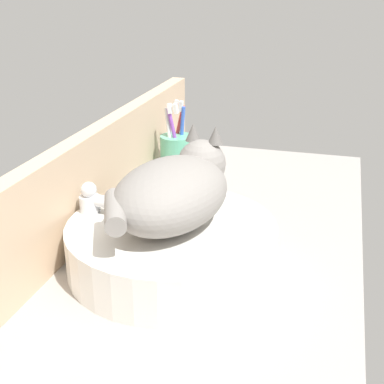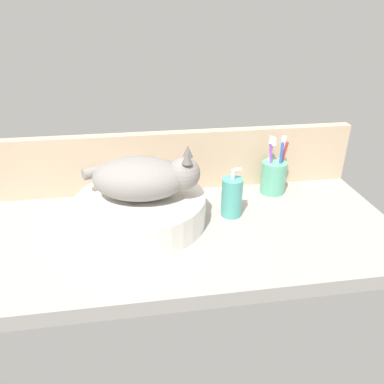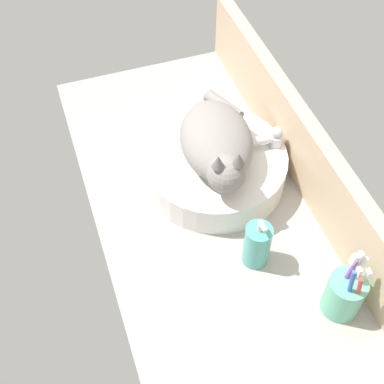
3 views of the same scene
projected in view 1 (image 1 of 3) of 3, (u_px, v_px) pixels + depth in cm
name	position (u px, v px, depth cm)	size (l,w,h in cm)	color
ground_plane	(214.00, 252.00, 101.42)	(118.52, 53.82, 4.00)	#9E9993
backsplash_panel	(89.00, 182.00, 103.31)	(118.52, 3.60, 19.23)	#CCAD8C
sink_basin	(172.00, 246.00, 90.91)	(35.54, 35.54, 8.09)	silver
cat	(174.00, 190.00, 88.33)	(31.56, 21.10, 14.00)	gray
faucet	(96.00, 216.00, 94.17)	(3.61, 11.85, 13.60)	silver
soap_dispenser	(208.00, 183.00, 113.17)	(5.98, 5.98, 14.71)	teal
toothbrush_cup	(177.00, 154.00, 131.26)	(7.94, 7.94, 18.69)	#5BB28E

